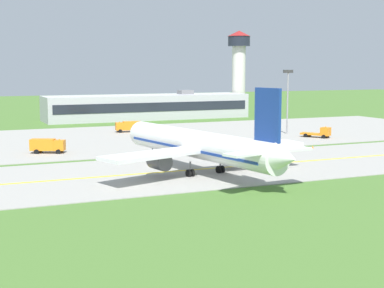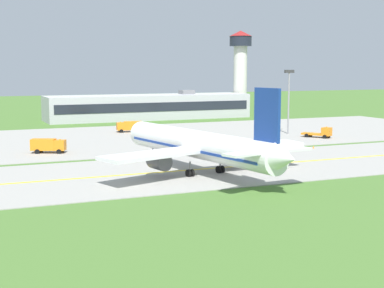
% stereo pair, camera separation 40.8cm
% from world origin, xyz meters
% --- Properties ---
extents(ground_plane, '(500.00, 500.00, 0.00)m').
position_xyz_m(ground_plane, '(0.00, 0.00, 0.00)').
color(ground_plane, '#47702D').
extents(taxiway_strip, '(240.00, 28.00, 0.10)m').
position_xyz_m(taxiway_strip, '(0.00, 0.00, 0.05)').
color(taxiway_strip, '#9E9B93').
rests_on(taxiway_strip, ground).
extents(apron_pad, '(140.00, 52.00, 0.10)m').
position_xyz_m(apron_pad, '(10.00, 42.00, 0.05)').
color(apron_pad, '#9E9B93').
rests_on(apron_pad, ground).
extents(taxiway_centreline, '(220.00, 0.60, 0.01)m').
position_xyz_m(taxiway_centreline, '(0.00, 0.00, 0.11)').
color(taxiway_centreline, yellow).
rests_on(taxiway_centreline, taxiway_strip).
extents(airplane_lead, '(32.19, 39.52, 12.70)m').
position_xyz_m(airplane_lead, '(-7.28, -2.74, 4.13)').
color(airplane_lead, white).
rests_on(airplane_lead, ground).
extents(service_truck_baggage, '(2.96, 6.22, 2.65)m').
position_xyz_m(service_truck_baggage, '(1.97, 25.37, 1.53)').
color(service_truck_baggage, red).
rests_on(service_truck_baggage, ground).
extents(service_truck_fuel, '(6.21, 2.93, 2.60)m').
position_xyz_m(service_truck_fuel, '(-0.56, 52.60, 1.53)').
color(service_truck_fuel, orange).
rests_on(service_truck_fuel, ground).
extents(service_truck_catering, '(6.31, 4.36, 2.60)m').
position_xyz_m(service_truck_catering, '(-23.97, 25.83, 1.53)').
color(service_truck_catering, orange).
rests_on(service_truck_catering, ground).
extents(service_truck_pushback, '(5.12, 6.52, 2.59)m').
position_xyz_m(service_truck_pushback, '(34.20, 25.30, 1.18)').
color(service_truck_pushback, orange).
rests_on(service_truck_pushback, ground).
extents(terminal_building, '(61.12, 13.74, 8.41)m').
position_xyz_m(terminal_building, '(15.70, 85.36, 3.62)').
color(terminal_building, '#B2B2B7').
rests_on(terminal_building, ground).
extents(control_tower, '(7.60, 7.60, 27.21)m').
position_xyz_m(control_tower, '(49.17, 90.62, 16.37)').
color(control_tower, silver).
rests_on(control_tower, ground).
extents(apron_light_mast, '(2.40, 0.50, 14.70)m').
position_xyz_m(apron_light_mast, '(31.82, 34.69, 9.33)').
color(apron_light_mast, gray).
rests_on(apron_light_mast, ground).
extents(traffic_cone_near_edge, '(0.44, 0.44, 0.60)m').
position_xyz_m(traffic_cone_near_edge, '(13.78, 13.33, 0.30)').
color(traffic_cone_near_edge, orange).
rests_on(traffic_cone_near_edge, ground).
extents(traffic_cone_mid_edge, '(0.44, 0.44, 0.60)m').
position_xyz_m(traffic_cone_mid_edge, '(0.42, 12.87, 0.30)').
color(traffic_cone_mid_edge, orange).
rests_on(traffic_cone_mid_edge, ground).
extents(traffic_cone_far_edge, '(0.44, 0.44, 0.60)m').
position_xyz_m(traffic_cone_far_edge, '(22.84, 12.01, 0.30)').
color(traffic_cone_far_edge, orange).
rests_on(traffic_cone_far_edge, ground).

